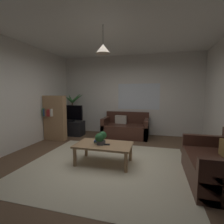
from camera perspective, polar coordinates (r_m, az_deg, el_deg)
name	(u,v)px	position (r m, az deg, el deg)	size (l,w,h in m)	color
floor	(108,162)	(3.78, -1.22, -16.69)	(4.93, 5.27, 0.02)	brown
rug	(106,165)	(3.60, -2.14, -17.69)	(3.20, 2.90, 0.01)	beige
wall_back	(129,95)	(6.08, 5.75, 5.72)	(5.05, 0.06, 2.80)	silver
wall_left	(11,96)	(4.81, -31.27, 4.63)	(0.06, 5.27, 2.80)	silver
ceiling	(108,25)	(3.72, -1.33, 27.47)	(4.93, 5.27, 0.02)	white
window_pane	(138,97)	(6.00, 8.99, 5.23)	(1.46, 0.01, 0.90)	white
couch_under_window	(126,129)	(5.70, 4.64, -5.72)	(1.50, 0.85, 0.82)	#47281E
couch_right_side	(218,167)	(3.37, 32.49, -15.49)	(0.85, 1.42, 0.82)	#47281E
coffee_table	(104,147)	(3.58, -2.86, -11.75)	(1.17, 0.69, 0.42)	#A87F56
book_on_table_0	(98,143)	(3.63, -4.90, -10.37)	(0.12, 0.12, 0.02)	beige
book_on_table_1	(97,142)	(3.62, -4.97, -10.08)	(0.13, 0.11, 0.02)	#387247
book_on_table_2	(98,141)	(3.61, -4.92, -9.76)	(0.14, 0.09, 0.03)	#2D4C8C
remote_on_table_0	(106,144)	(3.49, -2.07, -11.01)	(0.05, 0.16, 0.02)	black
potted_plant_on_table	(101,138)	(3.49, -3.82, -8.79)	(0.23, 0.23, 0.27)	#4C4C51
tv_stand	(71,128)	(6.09, -13.78, -5.34)	(0.90, 0.44, 0.50)	black
tv	(70,113)	(5.98, -14.02, -0.32)	(0.91, 0.16, 0.56)	black
potted_palm_corner	(73,115)	(6.47, -13.17, -1.05)	(0.82, 0.88, 1.55)	beige
bookshelf_corner	(55,118)	(5.53, -18.97, -1.87)	(0.70, 0.31, 1.40)	#A87F56
pendant_lamp	(103,49)	(3.50, -3.06, 20.74)	(0.30, 0.30, 0.55)	black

